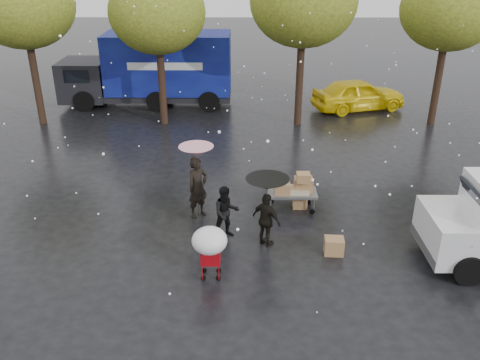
{
  "coord_description": "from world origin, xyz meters",
  "views": [
    {
      "loc": [
        0.06,
        -11.8,
        7.48
      ],
      "look_at": [
        -0.03,
        1.0,
        1.43
      ],
      "focal_mm": 38.0,
      "sensor_mm": 36.0,
      "label": 1
    }
  ],
  "objects_px": {
    "vendor_cart": "(295,188)",
    "blue_truck": "(152,70)",
    "yellow_taxi": "(358,94)",
    "person_pink": "(198,187)",
    "shopping_cart": "(210,243)",
    "person_black": "(266,220)"
  },
  "relations": [
    {
      "from": "person_pink",
      "to": "vendor_cart",
      "type": "xyz_separation_m",
      "value": [
        2.89,
        0.43,
        -0.21
      ]
    },
    {
      "from": "yellow_taxi",
      "to": "blue_truck",
      "type": "bearing_deg",
      "value": 69.01
    },
    {
      "from": "shopping_cart",
      "to": "yellow_taxi",
      "type": "distance_m",
      "value": 15.19
    },
    {
      "from": "person_pink",
      "to": "blue_truck",
      "type": "xyz_separation_m",
      "value": [
        -3.15,
        11.4,
        0.82
      ]
    },
    {
      "from": "blue_truck",
      "to": "vendor_cart",
      "type": "bearing_deg",
      "value": -61.16
    },
    {
      "from": "vendor_cart",
      "to": "yellow_taxi",
      "type": "bearing_deg",
      "value": 68.57
    },
    {
      "from": "person_black",
      "to": "shopping_cart",
      "type": "xyz_separation_m",
      "value": [
        -1.4,
        -1.61,
        0.3
      ]
    },
    {
      "from": "person_pink",
      "to": "shopping_cart",
      "type": "relative_size",
      "value": 1.28
    },
    {
      "from": "vendor_cart",
      "to": "person_pink",
      "type": "bearing_deg",
      "value": -171.61
    },
    {
      "from": "person_black",
      "to": "blue_truck",
      "type": "bearing_deg",
      "value": -28.06
    },
    {
      "from": "blue_truck",
      "to": "yellow_taxi",
      "type": "xyz_separation_m",
      "value": [
        10.03,
        -0.81,
        -1.0
      ]
    },
    {
      "from": "person_pink",
      "to": "vendor_cart",
      "type": "relative_size",
      "value": 1.23
    },
    {
      "from": "vendor_cart",
      "to": "yellow_taxi",
      "type": "xyz_separation_m",
      "value": [
        3.99,
        10.17,
        0.03
      ]
    },
    {
      "from": "vendor_cart",
      "to": "shopping_cart",
      "type": "height_order",
      "value": "shopping_cart"
    },
    {
      "from": "person_black",
      "to": "blue_truck",
      "type": "relative_size",
      "value": 0.18
    },
    {
      "from": "person_black",
      "to": "yellow_taxi",
      "type": "xyz_separation_m",
      "value": [
        4.93,
        12.2,
        -0.01
      ]
    },
    {
      "from": "blue_truck",
      "to": "person_black",
      "type": "bearing_deg",
      "value": -68.58
    },
    {
      "from": "vendor_cart",
      "to": "blue_truck",
      "type": "xyz_separation_m",
      "value": [
        -6.04,
        10.98,
        1.03
      ]
    },
    {
      "from": "person_pink",
      "to": "shopping_cart",
      "type": "bearing_deg",
      "value": -122.82
    },
    {
      "from": "person_pink",
      "to": "person_black",
      "type": "bearing_deg",
      "value": -81.99
    },
    {
      "from": "person_black",
      "to": "yellow_taxi",
      "type": "height_order",
      "value": "person_black"
    },
    {
      "from": "person_black",
      "to": "shopping_cart",
      "type": "height_order",
      "value": "person_black"
    }
  ]
}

